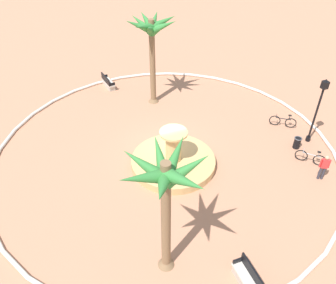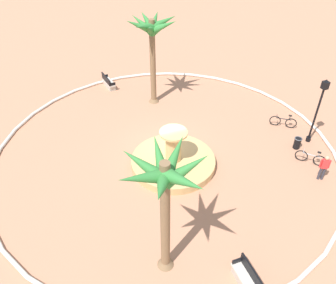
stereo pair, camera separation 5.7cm
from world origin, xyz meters
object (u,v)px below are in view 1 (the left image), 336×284
object	(u,v)px
palm_tree_near_fountain	(151,35)
person_cyclist_helmet	(324,166)
trash_bin	(297,142)
bench_west	(108,83)
bench_east	(247,280)
bicycle_red_frame	(310,158)
palm_tree_by_curb	(165,185)
lamppost	(318,106)
fountain	(173,160)
bicycle_by_lamppost	(283,121)

from	to	relation	value
palm_tree_near_fountain	person_cyclist_helmet	xyz separation A→B (m)	(-10.92, -5.65, -4.08)
palm_tree_near_fountain	trash_bin	xyz separation A→B (m)	(-8.24, -6.18, -4.59)
palm_tree_near_fountain	bench_west	size ratio (longest dim) A/B	3.76
palm_tree_near_fountain	bench_east	distance (m)	15.48
bench_east	bicycle_red_frame	distance (m)	8.93
palm_tree_by_curb	lamppost	world-z (taller)	palm_tree_by_curb
fountain	bicycle_red_frame	xyz separation A→B (m)	(-2.74, -7.31, 0.06)
fountain	person_cyclist_helmet	bearing A→B (deg)	-119.89
palm_tree_by_curb	bicycle_red_frame	size ratio (longest dim) A/B	4.52
person_cyclist_helmet	lamppost	bearing A→B (deg)	-29.07
palm_tree_by_curb	bicycle_by_lamppost	xyz separation A→B (m)	(6.57, -10.80, -4.34)
lamppost	bench_east	bearing A→B (deg)	127.96
palm_tree_by_curb	trash_bin	world-z (taller)	palm_tree_by_curb
fountain	palm_tree_near_fountain	size ratio (longest dim) A/B	0.77
palm_tree_near_fountain	bicycle_red_frame	distance (m)	12.25
palm_tree_near_fountain	bicycle_red_frame	bearing A→B (deg)	-148.18
palm_tree_by_curb	lamppost	size ratio (longest dim) A/B	1.41
palm_tree_by_curb	person_cyclist_helmet	bearing A→B (deg)	-79.92
fountain	person_cyclist_helmet	world-z (taller)	fountain
palm_tree_by_curb	lamppost	xyz separation A→B (m)	(4.70, -11.34, -2.23)
bench_east	bicycle_red_frame	bearing A→B (deg)	-55.47
trash_bin	bench_west	bearing A→B (deg)	37.00
palm_tree_by_curb	palm_tree_near_fountain	bearing A→B (deg)	-17.72
bicycle_red_frame	bicycle_by_lamppost	distance (m)	3.67
bicycle_by_lamppost	person_cyclist_helmet	bearing A→B (deg)	167.12
bicycle_red_frame	bicycle_by_lamppost	bearing A→B (deg)	-12.15
fountain	palm_tree_by_curb	world-z (taller)	palm_tree_by_curb
bench_west	trash_bin	world-z (taller)	bench_west
palm_tree_near_fountain	palm_tree_by_curb	bearing A→B (deg)	162.28
bench_east	fountain	bearing A→B (deg)	-0.35
palm_tree_near_fountain	trash_bin	world-z (taller)	palm_tree_near_fountain
palm_tree_by_curb	bicycle_by_lamppost	distance (m)	13.37
fountain	bench_east	xyz separation A→B (m)	(-7.80, 0.05, 0.02)
palm_tree_near_fountain	bench_west	distance (m)	6.19
palm_tree_by_curb	trash_bin	size ratio (longest dim) A/B	8.25
bench_west	bicycle_red_frame	size ratio (longest dim) A/B	1.24
palm_tree_by_curb	bench_west	xyz separation A→B (m)	(15.91, -1.55, -4.38)
palm_tree_near_fountain	palm_tree_by_curb	world-z (taller)	palm_tree_near_fountain
bench_west	person_cyclist_helmet	distance (m)	16.37
palm_tree_near_fountain	bench_west	world-z (taller)	palm_tree_near_fountain
palm_tree_near_fountain	bicycle_by_lamppost	xyz separation A→B (m)	(-6.07, -6.76, -4.59)
bicycle_red_frame	person_cyclist_helmet	size ratio (longest dim) A/B	0.83
palm_tree_near_fountain	lamppost	world-z (taller)	palm_tree_near_fountain
bicycle_by_lamppost	person_cyclist_helmet	xyz separation A→B (m)	(-4.85, 1.11, 0.51)
fountain	palm_tree_by_curb	distance (m)	7.72
bench_east	trash_bin	world-z (taller)	bench_east
bench_east	person_cyclist_helmet	bearing A→B (deg)	-61.62
trash_bin	bicycle_by_lamppost	distance (m)	2.25
trash_bin	bicycle_red_frame	xyz separation A→B (m)	(-1.41, 0.19, -0.00)
bench_east	palm_tree_by_curb	bearing A→B (deg)	52.25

